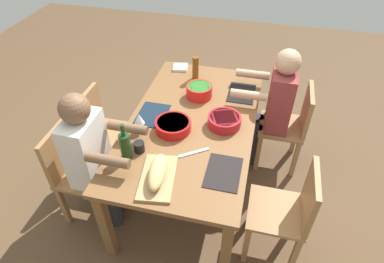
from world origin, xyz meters
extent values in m
plane|color=brown|center=(0.00, 0.00, 0.00)|extent=(8.00, 8.00, 0.00)
cube|color=brown|center=(0.00, 0.00, 0.72)|extent=(1.77, 0.99, 0.04)
cube|color=brown|center=(-0.83, -0.43, 0.35)|extent=(0.07, 0.07, 0.70)
cube|color=brown|center=(0.83, -0.43, 0.35)|extent=(0.07, 0.07, 0.70)
cube|color=brown|center=(-0.83, 0.43, 0.35)|extent=(0.07, 0.07, 0.70)
cube|color=brown|center=(0.83, 0.43, 0.35)|extent=(0.07, 0.07, 0.70)
cube|color=#9E7044|center=(-0.49, 0.73, 0.44)|extent=(0.40, 0.40, 0.03)
cube|color=#9E7044|center=(-0.49, 0.92, 0.65)|extent=(0.38, 0.04, 0.40)
cube|color=#9E7044|center=(-0.32, 0.56, 0.21)|extent=(0.04, 0.04, 0.42)
cube|color=#9E7044|center=(-0.66, 0.56, 0.21)|extent=(0.04, 0.04, 0.42)
cube|color=#9E7044|center=(-0.32, 0.90, 0.21)|extent=(0.04, 0.04, 0.42)
cube|color=#9E7044|center=(-0.66, 0.90, 0.21)|extent=(0.04, 0.04, 0.42)
cylinder|color=#2D2D38|center=(-0.41, 0.51, 0.23)|extent=(0.11, 0.11, 0.45)
cylinder|color=#2D2D38|center=(-0.57, 0.51, 0.23)|extent=(0.11, 0.11, 0.45)
cube|color=white|center=(-0.49, 0.67, 0.73)|extent=(0.34, 0.20, 0.55)
cylinder|color=brown|center=(-0.32, 0.40, 0.85)|extent=(0.07, 0.30, 0.07)
cylinder|color=brown|center=(-0.66, 0.40, 0.85)|extent=(0.07, 0.30, 0.07)
sphere|color=brown|center=(-0.49, 0.67, 1.09)|extent=(0.21, 0.21, 0.21)
cube|color=#9E7044|center=(0.00, 0.73, 0.44)|extent=(0.40, 0.40, 0.03)
cube|color=#9E7044|center=(0.00, 0.92, 0.65)|extent=(0.38, 0.04, 0.40)
cube|color=#9E7044|center=(0.17, 0.56, 0.21)|extent=(0.04, 0.04, 0.42)
cube|color=#9E7044|center=(-0.17, 0.56, 0.21)|extent=(0.04, 0.04, 0.42)
cube|color=#9E7044|center=(0.17, 0.90, 0.21)|extent=(0.04, 0.04, 0.42)
cube|color=#9E7044|center=(-0.17, 0.90, 0.21)|extent=(0.04, 0.04, 0.42)
cube|color=#9E7044|center=(-0.49, -0.73, 0.44)|extent=(0.40, 0.40, 0.03)
cube|color=#9E7044|center=(-0.49, -0.92, 0.65)|extent=(0.38, 0.04, 0.40)
cube|color=#9E7044|center=(-0.66, -0.56, 0.21)|extent=(0.04, 0.04, 0.42)
cube|color=#9E7044|center=(-0.32, -0.56, 0.21)|extent=(0.04, 0.04, 0.42)
cube|color=#9E7044|center=(-0.66, -0.90, 0.21)|extent=(0.04, 0.04, 0.42)
cube|color=#9E7044|center=(-0.32, -0.90, 0.21)|extent=(0.04, 0.04, 0.42)
cube|color=#9E7044|center=(0.49, -0.73, 0.44)|extent=(0.40, 0.40, 0.03)
cube|color=#9E7044|center=(0.49, -0.92, 0.65)|extent=(0.38, 0.04, 0.40)
cube|color=#9E7044|center=(0.32, -0.56, 0.21)|extent=(0.04, 0.04, 0.42)
cube|color=#9E7044|center=(0.66, -0.56, 0.21)|extent=(0.04, 0.04, 0.42)
cube|color=#9E7044|center=(0.32, -0.90, 0.21)|extent=(0.04, 0.04, 0.42)
cube|color=#9E7044|center=(0.66, -0.90, 0.21)|extent=(0.04, 0.04, 0.42)
cylinder|color=#2D2D38|center=(0.41, -0.51, 0.23)|extent=(0.11, 0.11, 0.45)
cylinder|color=#2D2D38|center=(0.57, -0.51, 0.23)|extent=(0.11, 0.11, 0.45)
cube|color=maroon|center=(0.49, -0.67, 0.73)|extent=(0.34, 0.20, 0.55)
cylinder|color=tan|center=(0.32, -0.40, 0.85)|extent=(0.07, 0.30, 0.07)
cylinder|color=tan|center=(0.66, -0.40, 0.85)|extent=(0.07, 0.30, 0.07)
sphere|color=tan|center=(0.49, -0.67, 1.09)|extent=(0.21, 0.21, 0.21)
cylinder|color=red|center=(0.35, 0.02, 0.79)|extent=(0.23, 0.23, 0.11)
cylinder|color=#2D7028|center=(0.35, 0.02, 0.83)|extent=(0.20, 0.20, 0.04)
cylinder|color=red|center=(-0.14, 0.12, 0.78)|extent=(0.28, 0.28, 0.08)
cylinder|color=#669E33|center=(-0.14, 0.12, 0.81)|extent=(0.24, 0.24, 0.03)
cylinder|color=#B21923|center=(0.01, -0.26, 0.78)|extent=(0.26, 0.26, 0.08)
cylinder|color=beige|center=(0.01, -0.26, 0.81)|extent=(0.23, 0.23, 0.03)
cube|color=tan|center=(-0.64, 0.07, 0.75)|extent=(0.43, 0.28, 0.02)
ellipsoid|color=tan|center=(-0.64, 0.07, 0.81)|extent=(0.33, 0.16, 0.09)
cylinder|color=#193819|center=(-0.50, 0.35, 0.84)|extent=(0.08, 0.08, 0.20)
cylinder|color=#193819|center=(-0.50, 0.35, 0.98)|extent=(0.03, 0.03, 0.09)
cylinder|color=brown|center=(0.64, 0.12, 0.85)|extent=(0.06, 0.06, 0.22)
cylinder|color=silver|center=(-0.22, 0.35, 0.74)|extent=(0.07, 0.07, 0.01)
cylinder|color=silver|center=(-0.22, 0.35, 0.78)|extent=(0.01, 0.01, 0.07)
cone|color=silver|center=(-0.22, 0.35, 0.86)|extent=(0.08, 0.08, 0.08)
cylinder|color=black|center=(-0.42, 0.28, 0.78)|extent=(0.08, 0.08, 0.08)
cube|color=#142333|center=(0.00, 0.33, 0.74)|extent=(0.32, 0.23, 0.01)
cube|color=black|center=(-0.49, -0.33, 0.74)|extent=(0.32, 0.23, 0.01)
cube|color=black|center=(0.49, -0.33, 0.74)|extent=(0.32, 0.23, 0.01)
cube|color=silver|center=(-0.35, -0.10, 0.74)|extent=(0.15, 0.20, 0.01)
cube|color=white|center=(0.78, 0.31, 0.75)|extent=(0.16, 0.16, 0.02)
camera|label=1|loc=(-1.98, -0.48, 2.37)|focal=30.61mm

